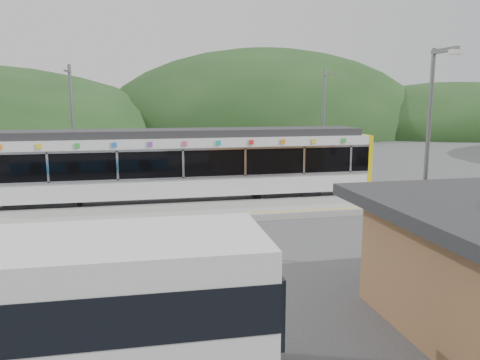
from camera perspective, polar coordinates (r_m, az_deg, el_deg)
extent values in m
plane|color=#4C4C4F|center=(18.48, -0.41, -6.59)|extent=(120.00, 120.00, 0.00)
ellipsoid|color=#1E3D19|center=(74.19, 3.16, 5.70)|extent=(52.00, 39.00, 26.00)
ellipsoid|color=#1E3D19|center=(81.63, 24.48, 5.22)|extent=(44.00, 33.00, 16.00)
cube|color=#9E9E99|center=(21.57, -2.21, -3.79)|extent=(26.00, 3.20, 0.30)
cube|color=yellow|center=(20.29, -1.57, -4.21)|extent=(26.00, 0.10, 0.01)
cube|color=black|center=(24.29, -22.66, -2.65)|extent=(3.20, 2.20, 0.56)
cube|color=black|center=(25.02, 5.47, -1.59)|extent=(3.20, 2.20, 0.56)
cube|color=silver|center=(23.77, -8.42, -0.43)|extent=(20.00, 2.90, 0.92)
cube|color=black|center=(23.59, -8.49, 2.40)|extent=(20.00, 2.96, 1.45)
cube|color=silver|center=(22.21, -8.19, 0.19)|extent=(20.00, 0.05, 0.10)
cube|color=silver|center=(22.03, -8.27, 3.66)|extent=(20.00, 0.05, 0.10)
cube|color=silver|center=(23.49, -8.55, 4.70)|extent=(20.00, 2.90, 0.45)
cube|color=#2D2D30|center=(23.46, -8.58, 5.68)|extent=(19.40, 2.50, 0.36)
cube|color=yellow|center=(26.30, 14.12, 2.24)|extent=(0.24, 2.92, 3.00)
cube|color=silver|center=(22.42, -22.40, 1.39)|extent=(0.10, 0.05, 1.35)
cube|color=silver|center=(22.08, -14.72, 1.69)|extent=(0.10, 0.05, 1.35)
cube|color=silver|center=(22.15, -6.94, 1.96)|extent=(0.10, 0.05, 1.35)
cube|color=silver|center=(22.62, 0.65, 2.19)|extent=(0.10, 0.05, 1.35)
cube|color=silver|center=(23.47, 7.82, 2.38)|extent=(0.10, 0.05, 1.35)
cube|color=silver|center=(24.43, 13.34, 2.49)|extent=(0.10, 0.05, 1.35)
cube|color=yellow|center=(22.38, -23.31, 3.78)|extent=(0.22, 0.04, 0.22)
cube|color=green|center=(22.13, -19.23, 3.97)|extent=(0.22, 0.04, 0.22)
cube|color=blue|center=(21.99, -15.08, 4.15)|extent=(0.22, 0.04, 0.22)
cube|color=purple|center=(21.97, -10.90, 4.30)|extent=(0.22, 0.04, 0.22)
cube|color=#E54C8C|center=(22.06, -6.74, 4.43)|extent=(0.22, 0.04, 0.22)
cube|color=#19A5A5|center=(22.27, -2.62, 4.54)|extent=(0.22, 0.04, 0.22)
cube|color=red|center=(22.59, 1.39, 4.62)|extent=(0.22, 0.04, 0.22)
cube|color=orange|center=(23.02, 5.28, 4.67)|extent=(0.22, 0.04, 0.22)
cube|color=yellow|center=(23.55, 9.01, 4.71)|extent=(0.22, 0.04, 0.22)
cube|color=green|center=(24.17, 12.56, 4.72)|extent=(0.22, 0.04, 0.22)
cylinder|color=slate|center=(26.23, -19.68, 5.47)|extent=(0.18, 0.18, 7.00)
cube|color=slate|center=(25.42, -20.32, 12.32)|extent=(0.08, 1.80, 0.08)
cylinder|color=slate|center=(28.10, 10.07, 6.13)|extent=(0.18, 0.18, 7.00)
cube|color=slate|center=(27.35, 10.92, 12.51)|extent=(0.08, 1.80, 0.08)
cylinder|color=slate|center=(14.75, 21.76, 1.73)|extent=(0.12, 0.12, 6.63)
cube|color=slate|center=(14.28, 23.73, 14.28)|extent=(0.14, 1.11, 0.12)
cube|color=silver|center=(13.87, 24.94, 13.99)|extent=(0.35, 0.19, 0.12)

